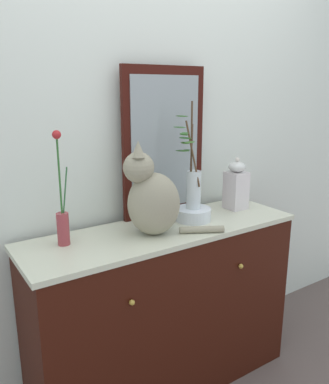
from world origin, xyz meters
The scene contains 9 objects.
ground_plane centered at (0.00, 0.00, 0.00)m, with size 6.00×6.00×0.00m, color #5D4E4A.
wall_back centered at (0.00, 0.29, 1.30)m, with size 4.40×0.08×2.60m, color silver.
sideboard centered at (0.00, 0.00, 0.44)m, with size 1.37×0.44×0.87m.
mirror_leaning centered at (0.12, 0.19, 1.25)m, with size 0.48×0.03×0.76m.
cat_sitting centered at (-0.09, -0.03, 1.05)m, with size 0.44×0.31×0.43m.
vase_slim_green centered at (-0.47, 0.07, 0.99)m, with size 0.06×0.05×0.49m.
bowl_porcelain centered at (0.19, 0.02, 0.90)m, with size 0.18×0.18×0.06m, color white.
vase_glass_clear centered at (0.18, 0.02, 1.07)m, with size 0.15×0.16×0.53m.
jar_lidded_porcelain centered at (0.51, 0.05, 1.00)m, with size 0.10×0.10×0.29m.
Camera 1 is at (-0.98, -1.48, 1.52)m, focal length 36.73 mm.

